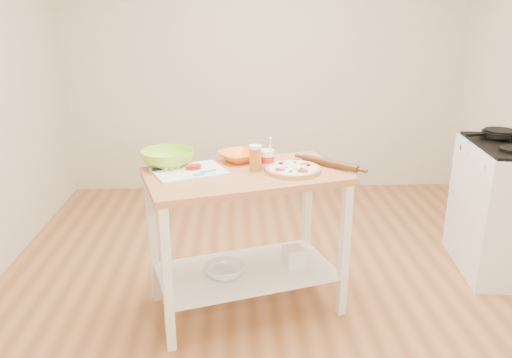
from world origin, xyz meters
The scene contains 14 objects.
room_shell centered at (0.00, 0.00, 1.35)m, with size 4.04×4.54×2.74m.
prep_island centered at (-0.25, -0.05, 0.65)m, with size 1.29×0.93×0.90m.
skillet centered at (1.57, 0.54, 0.98)m, with size 0.39×0.25×0.03m.
pizza centered at (0.03, -0.04, 0.92)m, with size 0.33×0.33×0.05m.
cutting_board centered at (-0.58, -0.03, 0.91)m, with size 0.49×0.43×0.04m.
spatula centered at (-0.49, -0.09, 0.92)m, with size 0.13×0.12×0.01m.
knife centered at (-0.71, 0.03, 0.92)m, with size 0.22×0.18×0.01m.
orange_bowl centered at (-0.28, 0.20, 0.93)m, with size 0.24×0.24×0.06m, color orange.
green_bowl centered at (-0.72, 0.10, 0.95)m, with size 0.32×0.32×0.10m, color #93E131.
beer_pint centered at (-0.19, -0.01, 0.98)m, with size 0.08×0.08×0.15m.
yogurt_tub centered at (-0.12, 0.05, 0.95)m, with size 0.09×0.09×0.19m.
rolling_pin centered at (0.26, 0.04, 0.92)m, with size 0.04×0.04×0.38m, color #502E12.
shelf_glass_bowl centered at (-0.38, -0.12, 0.30)m, with size 0.24×0.24×0.07m, color silver.
shelf_bin centered at (0.05, 0.01, 0.32)m, with size 0.12×0.12×0.12m, color white.
Camera 1 is at (-0.31, -2.83, 1.79)m, focal length 35.00 mm.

